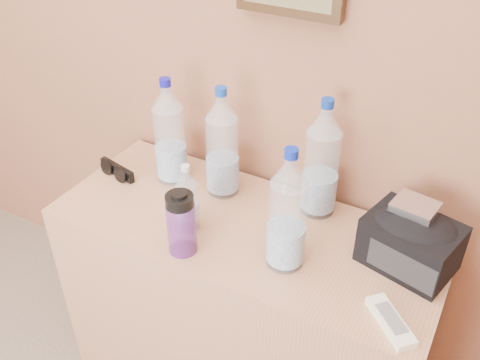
# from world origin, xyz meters

# --- Properties ---
(dresser) EXTENTS (1.15, 0.48, 0.72)m
(dresser) POSITION_xyz_m (0.31, 1.74, 0.36)
(dresser) COLOR #9F8153
(dresser) RESTS_ON ground
(pet_large_a) EXTENTS (0.10, 0.10, 0.36)m
(pet_large_a) POSITION_xyz_m (0.17, 1.86, 0.88)
(pet_large_a) COLOR silver
(pet_large_a) RESTS_ON dresser
(pet_large_b) EXTENTS (0.10, 0.10, 0.36)m
(pet_large_b) POSITION_xyz_m (-0.01, 1.84, 0.88)
(pet_large_b) COLOR silver
(pet_large_b) RESTS_ON dresser
(pet_large_c) EXTENTS (0.10, 0.10, 0.37)m
(pet_large_c) POSITION_xyz_m (0.47, 1.91, 0.89)
(pet_large_c) COLOR silver
(pet_large_c) RESTS_ON dresser
(pet_large_d) EXTENTS (0.10, 0.10, 0.36)m
(pet_large_d) POSITION_xyz_m (0.48, 1.66, 0.88)
(pet_large_d) COLOR silver
(pet_large_d) RESTS_ON dresser
(pet_small) EXTENTS (0.06, 0.06, 0.21)m
(pet_small) POSITION_xyz_m (0.17, 1.65, 0.82)
(pet_small) COLOR silver
(pet_small) RESTS_ON dresser
(nalgene_bottle) EXTENTS (0.08, 0.08, 0.19)m
(nalgene_bottle) POSITION_xyz_m (0.21, 1.56, 0.82)
(nalgene_bottle) COLOR #6E2E9D
(nalgene_bottle) RESTS_ON dresser
(sunglasses) EXTENTS (0.16, 0.09, 0.04)m
(sunglasses) POSITION_xyz_m (-0.19, 1.76, 0.74)
(sunglasses) COLOR black
(sunglasses) RESTS_ON dresser
(ac_remote) EXTENTS (0.15, 0.15, 0.02)m
(ac_remote) POSITION_xyz_m (0.79, 1.58, 0.73)
(ac_remote) COLOR silver
(ac_remote) RESTS_ON dresser
(toiletry_bag) EXTENTS (0.26, 0.22, 0.16)m
(toiletry_bag) POSITION_xyz_m (0.77, 1.81, 0.80)
(toiletry_bag) COLOR black
(toiletry_bag) RESTS_ON dresser
(foil_packet) EXTENTS (0.12, 0.11, 0.02)m
(foil_packet) POSITION_xyz_m (0.75, 1.84, 0.89)
(foil_packet) COLOR silver
(foil_packet) RESTS_ON toiletry_bag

